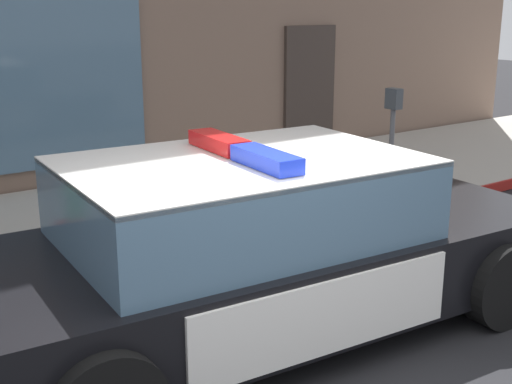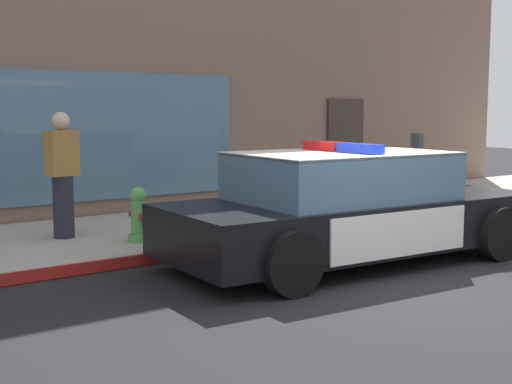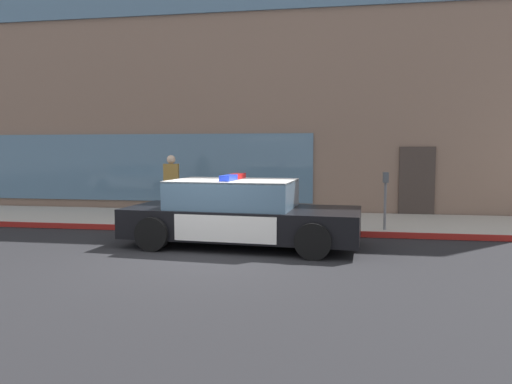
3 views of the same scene
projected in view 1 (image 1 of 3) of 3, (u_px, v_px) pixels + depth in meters
name	position (u px, v px, depth m)	size (l,w,h in m)	color
sidewalk	(61.00, 232.00, 7.35)	(48.00, 3.20, 0.15)	#A39E93
curb_red_paint	(125.00, 280.00, 6.08)	(28.80, 0.04, 0.14)	maroon
police_cruiser	(257.00, 247.00, 5.15)	(4.95, 2.37, 1.49)	black
parking_meter	(393.00, 123.00, 8.05)	(0.12, 0.18, 1.34)	slate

